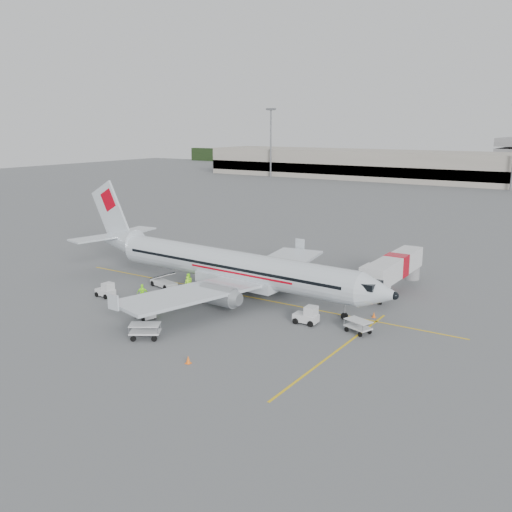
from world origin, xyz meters
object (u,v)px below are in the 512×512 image
object	(u,v)px
belt_loader	(163,277)
tug_mid	(145,310)
jet_bridge	(396,273)
tug_aft	(105,289)
tug_fore	(306,315)
aircraft	(232,245)

from	to	relation	value
belt_loader	tug_mid	distance (m)	10.20
jet_bridge	tug_aft	size ratio (longest dim) A/B	7.48
tug_fore	tug_aft	distance (m)	21.15
jet_bridge	tug_aft	bearing A→B (deg)	-142.98
aircraft	belt_loader	distance (m)	9.05
aircraft	tug_mid	bearing A→B (deg)	-100.19
aircraft	jet_bridge	xyz separation A→B (m)	(13.32, 10.56, -3.26)
tug_mid	tug_aft	xyz separation A→B (m)	(-8.05, 2.67, -0.00)
jet_bridge	tug_mid	world-z (taller)	jet_bridge
belt_loader	tug_aft	bearing A→B (deg)	-100.39
aircraft	belt_loader	size ratio (longest dim) A/B	8.81
aircraft	belt_loader	xyz separation A→B (m)	(-7.94, -1.63, -4.03)
jet_bridge	tug_aft	xyz separation A→B (m)	(-23.78, -18.07, -1.17)
tug_mid	tug_aft	bearing A→B (deg)	177.14
tug_mid	belt_loader	bearing A→B (deg)	138.35
belt_loader	tug_aft	distance (m)	6.42
tug_aft	belt_loader	bearing A→B (deg)	69.51
belt_loader	tug_fore	bearing A→B (deg)	7.07
tug_fore	tug_aft	xyz separation A→B (m)	(-20.76, -4.06, -0.05)
tug_fore	tug_mid	distance (m)	14.38
belt_loader	tug_fore	world-z (taller)	belt_loader
belt_loader	tug_fore	distance (m)	18.33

